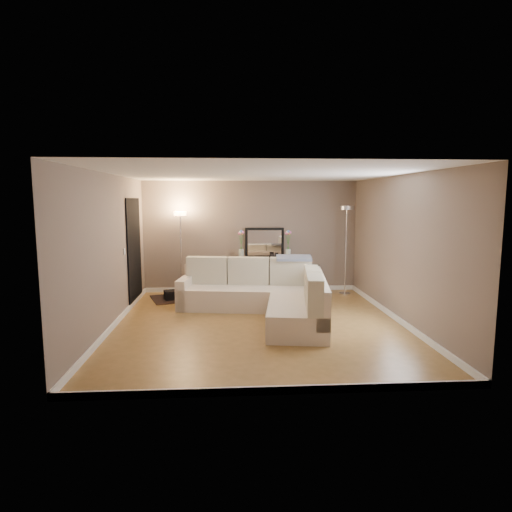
{
  "coord_description": "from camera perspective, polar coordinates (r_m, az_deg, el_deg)",
  "views": [
    {
      "loc": [
        -0.53,
        -7.27,
        2.18
      ],
      "look_at": [
        0.0,
        0.8,
        1.1
      ],
      "focal_mm": 30.0,
      "sensor_mm": 36.0,
      "label": 1
    }
  ],
  "objects": [
    {
      "name": "floor_lamp_unlit",
      "position": [
        9.88,
        11.95,
        3.11
      ],
      "size": [
        0.32,
        0.32,
        2.03
      ],
      "color": "silver",
      "rests_on": "floor"
    },
    {
      "name": "flower_vase_left",
      "position": [
        9.87,
        -1.99,
        1.22
      ],
      "size": [
        0.15,
        0.13,
        0.68
      ],
      "color": "silver",
      "rests_on": "console_table"
    },
    {
      "name": "baseboard_front",
      "position": [
        5.04,
        2.75,
        -17.44
      ],
      "size": [
        5.0,
        0.03,
        0.1
      ],
      "primitive_type": "cube",
      "color": "white",
      "rests_on": "ground"
    },
    {
      "name": "charcoal_rug",
      "position": [
        9.66,
        -9.96,
        -5.49
      ],
      "size": [
        1.47,
        1.28,
        0.02
      ],
      "primitive_type": "cube",
      "rotation": [
        0.0,
        0.0,
        0.33
      ],
      "color": "black",
      "rests_on": "floor"
    },
    {
      "name": "sectional_sofa",
      "position": [
        8.19,
        1.5,
        -5.18
      ],
      "size": [
        2.93,
        3.08,
        0.99
      ],
      "color": "beige",
      "rests_on": "floor"
    },
    {
      "name": "baseboard_back",
      "position": [
        10.24,
        -0.71,
        -4.39
      ],
      "size": [
        5.0,
        0.03,
        0.1
      ],
      "primitive_type": "cube",
      "color": "white",
      "rests_on": "ground"
    },
    {
      "name": "floor",
      "position": [
        7.61,
        0.4,
        -9.09
      ],
      "size": [
        5.0,
        5.5,
        0.01
      ],
      "primitive_type": "cube",
      "color": "olive",
      "rests_on": "ground"
    },
    {
      "name": "throw_blanket",
      "position": [
        8.77,
        5.07,
        -0.25
      ],
      "size": [
        0.75,
        0.48,
        0.09
      ],
      "primitive_type": "cube",
      "rotation": [
        0.1,
        0.0,
        -0.09
      ],
      "color": "gray",
      "rests_on": "sectional_sofa"
    },
    {
      "name": "wall_right",
      "position": [
        7.92,
        18.83,
        0.82
      ],
      "size": [
        0.02,
        5.5,
        2.6
      ],
      "primitive_type": "cube",
      "color": "#7A6A5E",
      "rests_on": "ground"
    },
    {
      "name": "wall_left",
      "position": [
        7.58,
        -18.87,
        0.53
      ],
      "size": [
        0.02,
        5.5,
        2.6
      ],
      "primitive_type": "cube",
      "color": "#7A6A5E",
      "rests_on": "ground"
    },
    {
      "name": "black_bag",
      "position": [
        9.5,
        -11.04,
        -5.17
      ],
      "size": [
        0.41,
        0.35,
        0.23
      ],
      "primitive_type": "cube",
      "rotation": [
        0.0,
        0.0,
        0.33
      ],
      "color": "black",
      "rests_on": "charcoal_rug"
    },
    {
      "name": "baseboard_right",
      "position": [
        8.15,
        18.28,
        -7.94
      ],
      "size": [
        0.03,
        5.5,
        0.1
      ],
      "primitive_type": "cube",
      "color": "white",
      "rests_on": "ground"
    },
    {
      "name": "ceiling",
      "position": [
        7.3,
        0.42,
        10.95
      ],
      "size": [
        5.0,
        5.5,
        0.01
      ],
      "primitive_type": "cube",
      "color": "white",
      "rests_on": "ground"
    },
    {
      "name": "flower_vase_right",
      "position": [
        9.9,
        4.31,
        1.22
      ],
      "size": [
        0.15,
        0.13,
        0.68
      ],
      "color": "silver",
      "rests_on": "console_table"
    },
    {
      "name": "leaning_mirror",
      "position": [
        10.03,
        1.14,
        1.77
      ],
      "size": [
        0.91,
        0.1,
        0.71
      ],
      "color": "black",
      "rests_on": "console_table"
    },
    {
      "name": "switch_plate",
      "position": [
        8.4,
        -17.15,
        0.57
      ],
      "size": [
        0.02,
        0.08,
        0.12
      ],
      "primitive_type": "cube",
      "color": "white",
      "rests_on": "ground"
    },
    {
      "name": "baseboard_left",
      "position": [
        7.82,
        -18.29,
        -8.59
      ],
      "size": [
        0.03,
        5.5,
        0.1
      ],
      "primitive_type": "cube",
      "color": "white",
      "rests_on": "ground"
    },
    {
      "name": "floor_lamp_lit",
      "position": [
        9.82,
        -10.02,
        2.59
      ],
      "size": [
        0.34,
        0.34,
        1.9
      ],
      "color": "silver",
      "rests_on": "floor"
    },
    {
      "name": "wall_front",
      "position": [
        4.62,
        2.88,
        -3.4
      ],
      "size": [
        5.0,
        0.02,
        2.6
      ],
      "primitive_type": "cube",
      "color": "#7A6A5E",
      "rests_on": "ground"
    },
    {
      "name": "doorway",
      "position": [
        9.24,
        -15.91,
        0.61
      ],
      "size": [
        0.02,
        1.2,
        2.2
      ],
      "primitive_type": "cube",
      "color": "black",
      "rests_on": "ground"
    },
    {
      "name": "table_decor",
      "position": [
        9.87,
        1.15,
        -0.27
      ],
      "size": [
        0.54,
        0.13,
        0.13
      ],
      "color": "gold",
      "rests_on": "console_table"
    },
    {
      "name": "console_table",
      "position": [
        9.96,
        0.69,
        -2.41
      ],
      "size": [
        1.3,
        0.42,
        0.79
      ],
      "color": "black",
      "rests_on": "floor"
    },
    {
      "name": "wall_back",
      "position": [
        10.08,
        -0.73,
        2.61
      ],
      "size": [
        5.0,
        0.02,
        2.6
      ],
      "primitive_type": "cube",
      "color": "#7A6A5E",
      "rests_on": "ground"
    }
  ]
}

